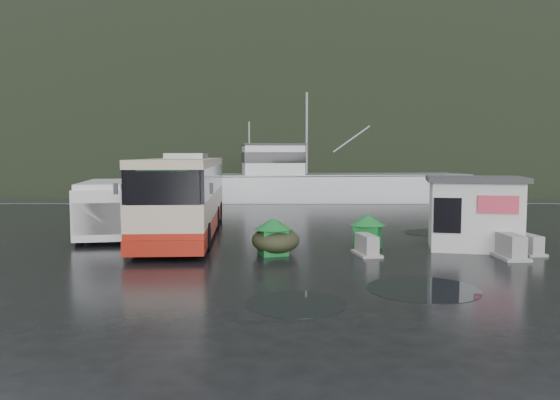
{
  "coord_description": "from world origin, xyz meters",
  "views": [
    {
      "loc": [
        0.38,
        -21.39,
        3.75
      ],
      "look_at": [
        0.4,
        3.24,
        1.7
      ],
      "focal_mm": 35.0,
      "sensor_mm": 36.0,
      "label": 1
    }
  ],
  "objects_px": {
    "coach_bus": "(185,235)",
    "dome_tent": "(276,253)",
    "waste_bin_left": "(273,255)",
    "jersey_barrier_c": "(528,254)",
    "jersey_barrier_b": "(509,258)",
    "fishing_trawler": "(340,196)",
    "ticket_kiosk": "(473,249)",
    "white_van": "(107,236)",
    "jersey_barrier_a": "(366,255)",
    "waste_bin_right": "(367,249)"
  },
  "relations": [
    {
      "from": "jersey_barrier_b",
      "to": "fishing_trawler",
      "type": "relative_size",
      "value": 0.07
    },
    {
      "from": "ticket_kiosk",
      "to": "fishing_trawler",
      "type": "distance_m",
      "value": 28.13
    },
    {
      "from": "coach_bus",
      "to": "waste_bin_right",
      "type": "relative_size",
      "value": 9.71
    },
    {
      "from": "ticket_kiosk",
      "to": "fishing_trawler",
      "type": "bearing_deg",
      "value": 107.21
    },
    {
      "from": "waste_bin_left",
      "to": "jersey_barrier_a",
      "type": "bearing_deg",
      "value": -0.71
    },
    {
      "from": "waste_bin_left",
      "to": "coach_bus",
      "type": "bearing_deg",
      "value": 128.88
    },
    {
      "from": "white_van",
      "to": "jersey_barrier_c",
      "type": "height_order",
      "value": "white_van"
    },
    {
      "from": "waste_bin_left",
      "to": "jersey_barrier_b",
      "type": "bearing_deg",
      "value": -4.29
    },
    {
      "from": "waste_bin_right",
      "to": "jersey_barrier_b",
      "type": "distance_m",
      "value": 5.21
    },
    {
      "from": "coach_bus",
      "to": "waste_bin_left",
      "type": "bearing_deg",
      "value": -54.41
    },
    {
      "from": "ticket_kiosk",
      "to": "jersey_barrier_b",
      "type": "bearing_deg",
      "value": -59.32
    },
    {
      "from": "coach_bus",
      "to": "jersey_barrier_a",
      "type": "xyz_separation_m",
      "value": [
        7.7,
        -5.24,
        0.0
      ]
    },
    {
      "from": "coach_bus",
      "to": "jersey_barrier_c",
      "type": "relative_size",
      "value": 9.14
    },
    {
      "from": "waste_bin_right",
      "to": "fishing_trawler",
      "type": "distance_m",
      "value": 28.15
    },
    {
      "from": "waste_bin_left",
      "to": "dome_tent",
      "type": "bearing_deg",
      "value": 75.08
    },
    {
      "from": "coach_bus",
      "to": "jersey_barrier_c",
      "type": "distance_m",
      "value": 14.74
    },
    {
      "from": "jersey_barrier_b",
      "to": "white_van",
      "type": "bearing_deg",
      "value": 162.12
    },
    {
      "from": "coach_bus",
      "to": "waste_bin_right",
      "type": "distance_m",
      "value": 8.88
    },
    {
      "from": "white_van",
      "to": "waste_bin_left",
      "type": "distance_m",
      "value": 8.98
    },
    {
      "from": "dome_tent",
      "to": "ticket_kiosk",
      "type": "height_order",
      "value": "ticket_kiosk"
    },
    {
      "from": "jersey_barrier_a",
      "to": "fishing_trawler",
      "type": "bearing_deg",
      "value": 85.63
    },
    {
      "from": "white_van",
      "to": "jersey_barrier_b",
      "type": "distance_m",
      "value": 17.14
    },
    {
      "from": "jersey_barrier_a",
      "to": "waste_bin_left",
      "type": "bearing_deg",
      "value": 179.29
    },
    {
      "from": "coach_bus",
      "to": "dome_tent",
      "type": "bearing_deg",
      "value": -51.76
    },
    {
      "from": "white_van",
      "to": "waste_bin_left",
      "type": "bearing_deg",
      "value": -41.07
    },
    {
      "from": "coach_bus",
      "to": "jersey_barrier_b",
      "type": "xyz_separation_m",
      "value": [
        12.8,
        -5.84,
        0.0
      ]
    },
    {
      "from": "waste_bin_right",
      "to": "white_van",
      "type": "bearing_deg",
      "value": 163.53
    },
    {
      "from": "jersey_barrier_a",
      "to": "coach_bus",
      "type": "bearing_deg",
      "value": 145.77
    },
    {
      "from": "jersey_barrier_a",
      "to": "jersey_barrier_b",
      "type": "xyz_separation_m",
      "value": [
        5.1,
        -0.6,
        0.0
      ]
    },
    {
      "from": "white_van",
      "to": "fishing_trawler",
      "type": "bearing_deg",
      "value": 51.29
    },
    {
      "from": "ticket_kiosk",
      "to": "jersey_barrier_a",
      "type": "xyz_separation_m",
      "value": [
        -4.48,
        -1.32,
        0.0
      ]
    },
    {
      "from": "coach_bus",
      "to": "jersey_barrier_c",
      "type": "xyz_separation_m",
      "value": [
        13.86,
        -5.0,
        0.0
      ]
    },
    {
      "from": "waste_bin_right",
      "to": "jersey_barrier_c",
      "type": "bearing_deg",
      "value": -9.9
    },
    {
      "from": "dome_tent",
      "to": "ticket_kiosk",
      "type": "xyz_separation_m",
      "value": [
        7.89,
        0.92,
        0.0
      ]
    },
    {
      "from": "jersey_barrier_a",
      "to": "jersey_barrier_b",
      "type": "relative_size",
      "value": 0.87
    },
    {
      "from": "ticket_kiosk",
      "to": "jersey_barrier_a",
      "type": "relative_size",
      "value": 2.39
    },
    {
      "from": "dome_tent",
      "to": "coach_bus",
      "type": "bearing_deg",
      "value": 131.53
    },
    {
      "from": "jersey_barrier_c",
      "to": "fishing_trawler",
      "type": "distance_m",
      "value": 29.38
    },
    {
      "from": "fishing_trawler",
      "to": "waste_bin_left",
      "type": "bearing_deg",
      "value": -108.3
    },
    {
      "from": "jersey_barrier_a",
      "to": "waste_bin_right",
      "type": "bearing_deg",
      "value": 79.14
    },
    {
      "from": "coach_bus",
      "to": "white_van",
      "type": "xyz_separation_m",
      "value": [
        -3.51,
        -0.58,
        0.0
      ]
    },
    {
      "from": "ticket_kiosk",
      "to": "jersey_barrier_c",
      "type": "xyz_separation_m",
      "value": [
        1.69,
        -1.08,
        0.0
      ]
    },
    {
      "from": "white_van",
      "to": "dome_tent",
      "type": "bearing_deg",
      "value": -38.77
    },
    {
      "from": "waste_bin_left",
      "to": "fishing_trawler",
      "type": "relative_size",
      "value": 0.05
    },
    {
      "from": "jersey_barrier_a",
      "to": "fishing_trawler",
      "type": "height_order",
      "value": "fishing_trawler"
    },
    {
      "from": "waste_bin_left",
      "to": "jersey_barrier_c",
      "type": "bearing_deg",
      "value": 1.15
    },
    {
      "from": "jersey_barrier_c",
      "to": "fishing_trawler",
      "type": "xyz_separation_m",
      "value": [
        -3.92,
        29.12,
        0.0
      ]
    },
    {
      "from": "dome_tent",
      "to": "ticket_kiosk",
      "type": "bearing_deg",
      "value": 6.62
    },
    {
      "from": "coach_bus",
      "to": "dome_tent",
      "type": "height_order",
      "value": "coach_bus"
    },
    {
      "from": "coach_bus",
      "to": "fishing_trawler",
      "type": "xyz_separation_m",
      "value": [
        9.94,
        24.12,
        0.0
      ]
    }
  ]
}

